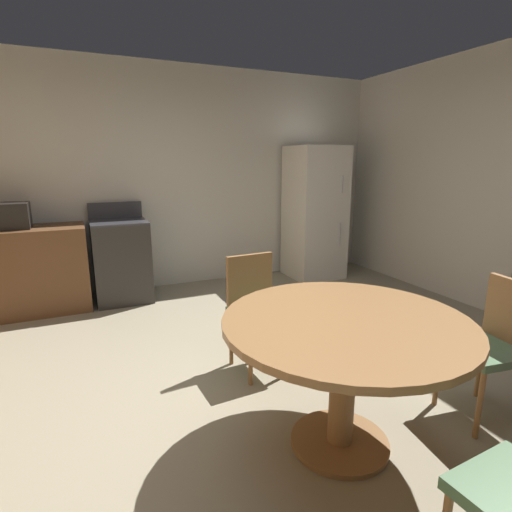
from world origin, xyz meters
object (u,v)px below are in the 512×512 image
Objects in this scene: refrigerator at (315,213)px; chair_north at (256,305)px; dining_table at (345,345)px; microwave at (5,216)px; oven_range at (121,260)px; chair_east at (495,340)px.

chair_north is (-1.76, -1.98, -0.38)m from refrigerator.
microwave is at bearing 121.95° from dining_table.
oven_range is 2.57m from refrigerator.
refrigerator is at bearing -94.26° from chair_east.
refrigerator reaches higher than dining_table.
oven_range is 3.17m from dining_table.
oven_range is at bearing 178.78° from refrigerator.
chair_east is (-0.69, -3.14, -0.38)m from refrigerator.
oven_range reaches higher than chair_north.
dining_table is 1.03m from chair_east.
microwave reaches higher than chair_east.
dining_table is at bearing -58.05° from microwave.
refrigerator reaches higher than oven_range.
chair_east is (1.01, -0.14, -0.11)m from dining_table.
oven_range is 2.18m from chair_north.
chair_north is at bearing -69.15° from oven_range.
microwave is 4.35m from chair_east.
chair_north is at bearing 93.26° from dining_table.
chair_north is (-0.06, 1.02, -0.11)m from dining_table.
refrigerator is 1.34× the size of dining_table.
chair_east is (2.91, -3.19, -0.53)m from microwave.
microwave is 0.51× the size of chair_north.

